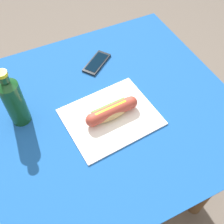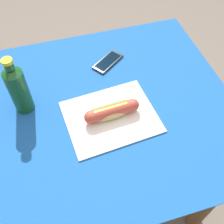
% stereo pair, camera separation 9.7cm
% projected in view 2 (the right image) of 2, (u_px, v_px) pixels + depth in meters
% --- Properties ---
extents(ground_plane, '(6.00, 6.00, 0.00)m').
position_uv_depth(ground_plane, '(109.00, 183.00, 1.61)').
color(ground_plane, '#6B6056').
rests_on(ground_plane, ground).
extents(dining_table, '(0.97, 0.89, 0.73)m').
position_uv_depth(dining_table, '(108.00, 128.00, 1.14)').
color(dining_table, brown).
rests_on(dining_table, ground).
extents(paper_wrapper, '(0.34, 0.29, 0.01)m').
position_uv_depth(paper_wrapper, '(112.00, 116.00, 1.00)').
color(paper_wrapper, white).
rests_on(paper_wrapper, dining_table).
extents(hot_dog, '(0.21, 0.07, 0.05)m').
position_uv_depth(hot_dog, '(112.00, 111.00, 0.97)').
color(hot_dog, tan).
rests_on(hot_dog, paper_wrapper).
extents(cell_phone, '(0.15, 0.13, 0.01)m').
position_uv_depth(cell_phone, '(108.00, 62.00, 1.17)').
color(cell_phone, black).
rests_on(cell_phone, dining_table).
extents(soda_bottle, '(0.07, 0.07, 0.24)m').
position_uv_depth(soda_bottle, '(18.00, 89.00, 0.94)').
color(soda_bottle, '#14471E').
rests_on(soda_bottle, dining_table).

